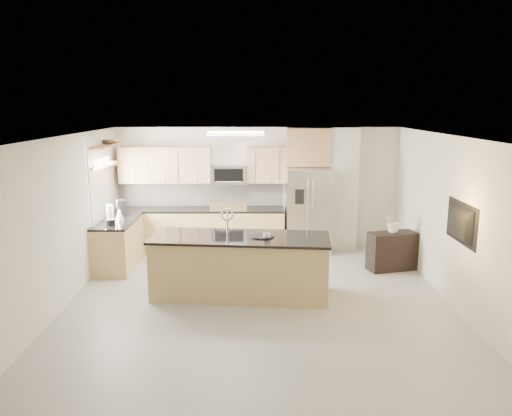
{
  "coord_description": "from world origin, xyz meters",
  "views": [
    {
      "loc": [
        -0.09,
        -7.36,
        3.06
      ],
      "look_at": [
        -0.04,
        1.3,
        1.27
      ],
      "focal_mm": 35.0,
      "sensor_mm": 36.0,
      "label": 1
    }
  ],
  "objects_px": {
    "range": "(229,229)",
    "flower_vase": "(395,216)",
    "credenza": "(392,251)",
    "refrigerator": "(308,210)",
    "cup": "(267,236)",
    "kettle": "(120,214)",
    "television": "(456,223)",
    "island": "(240,266)",
    "blender": "(110,216)",
    "platter": "(262,236)",
    "coffee_maker": "(121,208)",
    "bowl": "(109,141)",
    "microwave": "(229,174)"
  },
  "relations": [
    {
      "from": "microwave",
      "to": "television",
      "type": "relative_size",
      "value": 0.71
    },
    {
      "from": "microwave",
      "to": "coffee_maker",
      "type": "distance_m",
      "value": 2.3
    },
    {
      "from": "microwave",
      "to": "island",
      "type": "distance_m",
      "value": 2.9
    },
    {
      "from": "microwave",
      "to": "refrigerator",
      "type": "height_order",
      "value": "microwave"
    },
    {
      "from": "range",
      "to": "microwave",
      "type": "relative_size",
      "value": 1.5
    },
    {
      "from": "refrigerator",
      "to": "cup",
      "type": "relative_size",
      "value": 15.34
    },
    {
      "from": "island",
      "to": "bowl",
      "type": "xyz_separation_m",
      "value": [
        -2.55,
        1.89,
        1.89
      ]
    },
    {
      "from": "platter",
      "to": "bowl",
      "type": "bearing_deg",
      "value": 146.67
    },
    {
      "from": "island",
      "to": "blender",
      "type": "relative_size",
      "value": 7.8
    },
    {
      "from": "range",
      "to": "flower_vase",
      "type": "distance_m",
      "value": 3.42
    },
    {
      "from": "microwave",
      "to": "bowl",
      "type": "relative_size",
      "value": 1.83
    },
    {
      "from": "flower_vase",
      "to": "television",
      "type": "relative_size",
      "value": 0.56
    },
    {
      "from": "microwave",
      "to": "television",
      "type": "height_order",
      "value": "microwave"
    },
    {
      "from": "cup",
      "to": "bowl",
      "type": "xyz_separation_m",
      "value": [
        -2.97,
        2.04,
        1.35
      ]
    },
    {
      "from": "microwave",
      "to": "island",
      "type": "bearing_deg",
      "value": -83.6
    },
    {
      "from": "credenza",
      "to": "television",
      "type": "bearing_deg",
      "value": -92.76
    },
    {
      "from": "credenza",
      "to": "television",
      "type": "height_order",
      "value": "television"
    },
    {
      "from": "platter",
      "to": "bowl",
      "type": "distance_m",
      "value": 3.74
    },
    {
      "from": "credenza",
      "to": "bowl",
      "type": "height_order",
      "value": "bowl"
    },
    {
      "from": "kettle",
      "to": "television",
      "type": "xyz_separation_m",
      "value": [
        5.54,
        -2.07,
        0.32
      ]
    },
    {
      "from": "cup",
      "to": "blender",
      "type": "relative_size",
      "value": 0.31
    },
    {
      "from": "range",
      "to": "bowl",
      "type": "relative_size",
      "value": 2.75
    },
    {
      "from": "kettle",
      "to": "flower_vase",
      "type": "relative_size",
      "value": 0.41
    },
    {
      "from": "microwave",
      "to": "bowl",
      "type": "bearing_deg",
      "value": -161.18
    },
    {
      "from": "island",
      "to": "blender",
      "type": "bearing_deg",
      "value": 161.78
    },
    {
      "from": "range",
      "to": "flower_vase",
      "type": "relative_size",
      "value": 1.89
    },
    {
      "from": "range",
      "to": "kettle",
      "type": "distance_m",
      "value": 2.35
    },
    {
      "from": "bowl",
      "to": "kettle",
      "type": "bearing_deg",
      "value": -61.08
    },
    {
      "from": "cup",
      "to": "microwave",
      "type": "bearing_deg",
      "value": 104.5
    },
    {
      "from": "cup",
      "to": "kettle",
      "type": "height_order",
      "value": "kettle"
    },
    {
      "from": "island",
      "to": "credenza",
      "type": "relative_size",
      "value": 3.27
    },
    {
      "from": "microwave",
      "to": "refrigerator",
      "type": "distance_m",
      "value": 1.82
    },
    {
      "from": "microwave",
      "to": "flower_vase",
      "type": "distance_m",
      "value": 3.48
    },
    {
      "from": "blender",
      "to": "coffee_maker",
      "type": "xyz_separation_m",
      "value": [
        -0.02,
        0.84,
        -0.02
      ]
    },
    {
      "from": "credenza",
      "to": "flower_vase",
      "type": "relative_size",
      "value": 1.49
    },
    {
      "from": "cup",
      "to": "flower_vase",
      "type": "bearing_deg",
      "value": 30.83
    },
    {
      "from": "blender",
      "to": "kettle",
      "type": "bearing_deg",
      "value": 83.43
    },
    {
      "from": "range",
      "to": "platter",
      "type": "bearing_deg",
      "value": -75.67
    },
    {
      "from": "television",
      "to": "credenza",
      "type": "bearing_deg",
      "value": 11.72
    },
    {
      "from": "credenza",
      "to": "television",
      "type": "relative_size",
      "value": 0.84
    },
    {
      "from": "flower_vase",
      "to": "television",
      "type": "xyz_separation_m",
      "value": [
        0.36,
        -1.89,
        0.33
      ]
    },
    {
      "from": "microwave",
      "to": "blender",
      "type": "xyz_separation_m",
      "value": [
        -2.07,
        -1.61,
        -0.55
      ]
    },
    {
      "from": "bowl",
      "to": "microwave",
      "type": "bearing_deg",
      "value": 18.82
    },
    {
      "from": "island",
      "to": "coffee_maker",
      "type": "relative_size",
      "value": 9.54
    },
    {
      "from": "refrigerator",
      "to": "platter",
      "type": "xyz_separation_m",
      "value": [
        -1.01,
        -2.5,
        0.11
      ]
    },
    {
      "from": "range",
      "to": "cup",
      "type": "xyz_separation_m",
      "value": [
        0.72,
        -2.68,
        0.56
      ]
    },
    {
      "from": "platter",
      "to": "flower_vase",
      "type": "distance_m",
      "value": 2.82
    },
    {
      "from": "cup",
      "to": "refrigerator",
      "type": "bearing_deg",
      "value": 70.44
    },
    {
      "from": "bowl",
      "to": "flower_vase",
      "type": "bearing_deg",
      "value": -6.24
    },
    {
      "from": "refrigerator",
      "to": "blender",
      "type": "bearing_deg",
      "value": -158.94
    }
  ]
}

